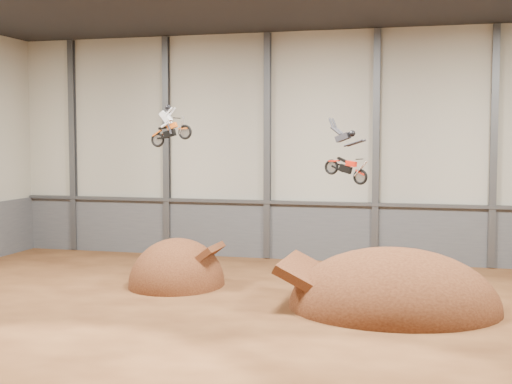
# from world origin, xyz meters

# --- Properties ---
(floor) EXTENTS (40.00, 40.00, 0.00)m
(floor) POSITION_xyz_m (0.00, 0.00, 0.00)
(floor) COLOR #442512
(floor) RESTS_ON ground
(back_wall) EXTENTS (40.00, 0.10, 14.00)m
(back_wall) POSITION_xyz_m (0.00, 15.00, 7.00)
(back_wall) COLOR #AFAC9B
(back_wall) RESTS_ON ground
(lower_band_back) EXTENTS (39.80, 0.18, 3.50)m
(lower_band_back) POSITION_xyz_m (0.00, 14.90, 1.75)
(lower_band_back) COLOR #4F5156
(lower_band_back) RESTS_ON ground
(steel_rail) EXTENTS (39.80, 0.35, 0.20)m
(steel_rail) POSITION_xyz_m (0.00, 14.75, 3.55)
(steel_rail) COLOR #47494F
(steel_rail) RESTS_ON lower_band_back
(steel_column_0) EXTENTS (0.40, 0.36, 13.90)m
(steel_column_0) POSITION_xyz_m (-16.67, 14.80, 7.00)
(steel_column_0) COLOR #47494F
(steel_column_0) RESTS_ON ground
(steel_column_1) EXTENTS (0.40, 0.36, 13.90)m
(steel_column_1) POSITION_xyz_m (-10.00, 14.80, 7.00)
(steel_column_1) COLOR #47494F
(steel_column_1) RESTS_ON ground
(steel_column_2) EXTENTS (0.40, 0.36, 13.90)m
(steel_column_2) POSITION_xyz_m (-3.33, 14.80, 7.00)
(steel_column_2) COLOR #47494F
(steel_column_2) RESTS_ON ground
(steel_column_3) EXTENTS (0.40, 0.36, 13.90)m
(steel_column_3) POSITION_xyz_m (3.33, 14.80, 7.00)
(steel_column_3) COLOR #47494F
(steel_column_3) RESTS_ON ground
(steel_column_4) EXTENTS (0.40, 0.36, 13.90)m
(steel_column_4) POSITION_xyz_m (10.00, 14.80, 7.00)
(steel_column_4) COLOR #47494F
(steel_column_4) RESTS_ON ground
(takeoff_ramp) EXTENTS (4.82, 5.56, 4.82)m
(takeoff_ramp) POSITION_xyz_m (-5.87, 5.68, 0.00)
(takeoff_ramp) COLOR #3B1C0E
(takeoff_ramp) RESTS_ON ground
(landing_ramp) EXTENTS (9.29, 8.22, 5.36)m
(landing_ramp) POSITION_xyz_m (5.17, 3.42, 0.00)
(landing_ramp) COLOR #3B1C0E
(landing_ramp) RESTS_ON ground
(fmx_rider_a) EXTENTS (2.78, 1.15, 2.54)m
(fmx_rider_a) POSITION_xyz_m (-5.75, 4.98, 8.29)
(fmx_rider_a) COLOR #DA5D18
(fmx_rider_b) EXTENTS (3.59, 1.98, 3.22)m
(fmx_rider_b) POSITION_xyz_m (2.81, 4.31, 6.89)
(fmx_rider_b) COLOR red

